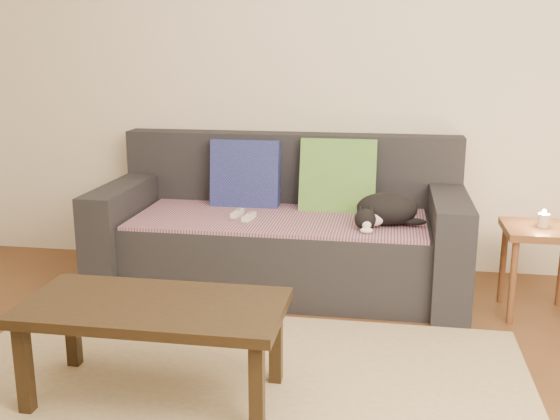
{
  "coord_description": "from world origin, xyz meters",
  "views": [
    {
      "loc": [
        0.61,
        -2.11,
        1.38
      ],
      "look_at": [
        0.05,
        1.2,
        0.55
      ],
      "focal_mm": 42.0,
      "sensor_mm": 36.0,
      "label": 1
    }
  ],
  "objects_px": {
    "sofa": "(282,234)",
    "wii_remote_a": "(237,214)",
    "side_table": "(541,243)",
    "cat": "(385,210)",
    "wii_remote_b": "(249,217)",
    "coffee_table": "(154,315)"
  },
  "relations": [
    {
      "from": "sofa",
      "to": "wii_remote_a",
      "type": "height_order",
      "value": "sofa"
    },
    {
      "from": "sofa",
      "to": "side_table",
      "type": "height_order",
      "value": "sofa"
    },
    {
      "from": "cat",
      "to": "side_table",
      "type": "relative_size",
      "value": 0.86
    },
    {
      "from": "cat",
      "to": "wii_remote_a",
      "type": "distance_m",
      "value": 0.85
    },
    {
      "from": "cat",
      "to": "wii_remote_a",
      "type": "xyz_separation_m",
      "value": [
        -0.84,
        0.05,
        -0.07
      ]
    },
    {
      "from": "wii_remote_b",
      "to": "coffee_table",
      "type": "distance_m",
      "value": 1.23
    },
    {
      "from": "sofa",
      "to": "coffee_table",
      "type": "relative_size",
      "value": 2.03
    },
    {
      "from": "cat",
      "to": "side_table",
      "type": "height_order",
      "value": "cat"
    },
    {
      "from": "cat",
      "to": "wii_remote_a",
      "type": "relative_size",
      "value": 2.76
    },
    {
      "from": "coffee_table",
      "to": "wii_remote_a",
      "type": "bearing_deg",
      "value": 88.35
    },
    {
      "from": "side_table",
      "to": "wii_remote_b",
      "type": "bearing_deg",
      "value": 178.27
    },
    {
      "from": "sofa",
      "to": "wii_remote_b",
      "type": "relative_size",
      "value": 14.0
    },
    {
      "from": "coffee_table",
      "to": "cat",
      "type": "bearing_deg",
      "value": 54.44
    },
    {
      "from": "wii_remote_b",
      "to": "side_table",
      "type": "relative_size",
      "value": 0.31
    },
    {
      "from": "cat",
      "to": "side_table",
      "type": "bearing_deg",
      "value": -21.63
    },
    {
      "from": "sofa",
      "to": "wii_remote_b",
      "type": "height_order",
      "value": "sofa"
    },
    {
      "from": "side_table",
      "to": "coffee_table",
      "type": "height_order",
      "value": "side_table"
    },
    {
      "from": "sofa",
      "to": "cat",
      "type": "bearing_deg",
      "value": -16.1
    },
    {
      "from": "cat",
      "to": "wii_remote_b",
      "type": "xyz_separation_m",
      "value": [
        -0.76,
        -0.01,
        -0.07
      ]
    },
    {
      "from": "wii_remote_a",
      "to": "side_table",
      "type": "relative_size",
      "value": 0.31
    },
    {
      "from": "sofa",
      "to": "wii_remote_b",
      "type": "distance_m",
      "value": 0.29
    },
    {
      "from": "wii_remote_b",
      "to": "side_table",
      "type": "distance_m",
      "value": 1.57
    }
  ]
}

